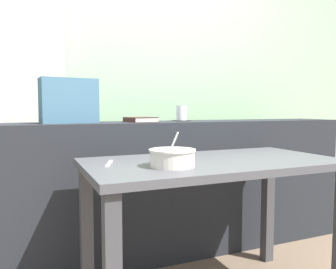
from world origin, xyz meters
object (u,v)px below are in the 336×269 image
Objects in this scene: breakfast_table at (213,182)px; soup_bowl at (172,158)px; coaster_square at (181,121)px; juice_glass at (181,114)px; throw_pillow at (69,101)px; closed_book at (141,120)px; fork_utensil at (109,164)px.

breakfast_table is 0.32m from soup_bowl.
coaster_square is 0.87m from soup_bowl.
juice_glass is (0.00, 0.00, 0.05)m from coaster_square.
juice_glass is at bearing 3.03° from throw_pillow.
breakfast_table is 0.70m from closed_book.
breakfast_table is at bearing -74.55° from closed_book.
breakfast_table is at bearing -102.06° from juice_glass.
coaster_square is 0.05m from juice_glass.
coaster_square is at bearing 62.04° from soup_bowl.
closed_book reaches higher than fork_utensil.
soup_bowl is at bearing -117.96° from coaster_square.
closed_book is 1.02× the size of soup_bowl.
closed_book is 0.45m from throw_pillow.
juice_glass reaches higher than soup_bowl.
breakfast_table is 0.75m from juice_glass.
soup_bowl is at bearing -159.08° from breakfast_table.
closed_book is at bearing -1.32° from throw_pillow.
closed_book is at bearing -170.90° from juice_glass.
coaster_square is 0.31× the size of throw_pillow.
juice_glass is at bearing 62.04° from soup_bowl.
fork_utensil is at bearing -137.30° from coaster_square.
breakfast_table is 5.98× the size of closed_book.
breakfast_table is at bearing 20.92° from soup_bowl.
throw_pillow is (-0.75, -0.04, 0.08)m from juice_glass.
fork_utensil reaches higher than breakfast_table.
juice_glass is 0.75m from throw_pillow.
coaster_square is at bearing 62.83° from fork_utensil.
breakfast_table is at bearing -45.70° from throw_pillow.
closed_book is 0.65× the size of throw_pillow.
breakfast_table is 3.89× the size of throw_pillow.
closed_book is at bearing -170.90° from coaster_square.
juice_glass is 0.88m from soup_bowl.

